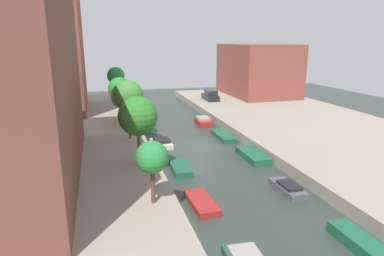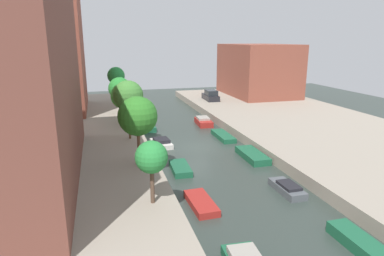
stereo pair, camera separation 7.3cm
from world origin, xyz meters
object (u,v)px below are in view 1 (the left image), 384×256
at_px(moored_boat_right_1, 288,188).
at_px(moored_boat_right_2, 253,155).
at_px(moored_boat_left_2, 181,168).
at_px(moored_boat_left_4, 148,127).
at_px(street_tree_2, 128,96).
at_px(moored_boat_right_3, 223,136).
at_px(low_block_right, 257,70).
at_px(moored_boat_left_1, 202,203).
at_px(apartment_tower_far, 41,34).
at_px(street_tree_1, 138,116).
at_px(moored_boat_right_4, 203,122).
at_px(street_tree_3, 123,96).
at_px(street_tree_4, 120,89).
at_px(street_tree_0, 152,158).
at_px(moored_boat_right_0, 364,245).
at_px(street_tree_5, 116,76).
at_px(parked_car, 210,96).
at_px(moored_boat_left_5, 145,114).
at_px(moored_boat_left_3, 161,143).

bearing_deg(moored_boat_right_1, moored_boat_right_2, 84.67).
relative_size(moored_boat_left_2, moored_boat_left_4, 1.09).
height_order(street_tree_2, moored_boat_right_3, street_tree_2).
relative_size(low_block_right, moored_boat_left_1, 4.15).
xyz_separation_m(apartment_tower_far, moored_boat_left_2, (12.86, -24.04, -11.06)).
xyz_separation_m(street_tree_1, moored_boat_right_4, (9.95, 14.89, -4.53)).
bearing_deg(street_tree_3, low_block_right, 32.47).
bearing_deg(street_tree_4, moored_boat_left_4, -66.83).
distance_m(street_tree_1, moored_boat_left_4, 15.13).
relative_size(street_tree_0, moored_boat_left_4, 1.26).
height_order(moored_boat_left_4, moored_boat_right_3, moored_boat_left_4).
xyz_separation_m(low_block_right, moored_boat_right_0, (-14.64, -42.62, -5.07)).
height_order(street_tree_1, street_tree_3, street_tree_1).
distance_m(street_tree_1, street_tree_3, 14.09).
bearing_deg(moored_boat_left_1, moored_boat_right_2, 46.25).
height_order(street_tree_4, moored_boat_right_0, street_tree_4).
distance_m(street_tree_4, moored_boat_right_3, 16.40).
bearing_deg(street_tree_5, parked_car, -6.34).
relative_size(parked_car, moored_boat_right_0, 1.05).
bearing_deg(street_tree_3, street_tree_0, -90.00).
relative_size(parked_car, moored_boat_right_3, 0.99).
relative_size(apartment_tower_far, street_tree_0, 5.27).
xyz_separation_m(street_tree_1, street_tree_5, (0.00, 28.26, 0.20)).
xyz_separation_m(street_tree_4, moored_boat_left_1, (3.26, -26.69, -4.02)).
distance_m(street_tree_1, moored_boat_right_0, 16.93).
distance_m(moored_boat_left_5, moored_boat_right_1, 28.23).
xyz_separation_m(apartment_tower_far, street_tree_3, (9.48, -10.30, -7.02)).
bearing_deg(street_tree_1, moored_boat_right_0, -52.63).
distance_m(low_block_right, moored_boat_right_4, 21.36).
xyz_separation_m(street_tree_5, parked_car, (14.84, -1.65, -3.47)).
bearing_deg(moored_boat_left_1, street_tree_5, 95.42).
distance_m(moored_boat_right_2, moored_boat_right_3, 6.95).
xyz_separation_m(street_tree_2, moored_boat_right_4, (9.95, 7.19, -4.90)).
bearing_deg(street_tree_2, street_tree_4, 90.00).
height_order(street_tree_5, moored_boat_left_2, street_tree_5).
xyz_separation_m(street_tree_0, street_tree_4, (0.00, 27.27, 0.35)).
bearing_deg(moored_boat_right_1, moored_boat_left_4, 109.54).
distance_m(street_tree_1, moored_boat_right_4, 18.47).
height_order(street_tree_4, moored_boat_left_3, street_tree_4).
bearing_deg(street_tree_2, moored_boat_left_3, -4.79).
bearing_deg(moored_boat_right_3, street_tree_3, 151.34).
bearing_deg(moored_boat_right_2, moored_boat_right_1, -95.33).
height_order(street_tree_2, moored_boat_left_3, street_tree_2).
bearing_deg(apartment_tower_far, street_tree_1, -68.76).
bearing_deg(moored_boat_left_1, street_tree_3, 99.20).
height_order(moored_boat_right_2, moored_boat_right_4, moored_boat_right_4).
distance_m(moored_boat_right_2, moored_boat_right_4, 13.37).
xyz_separation_m(moored_boat_left_5, moored_boat_right_4, (6.47, -6.95, 0.07)).
distance_m(moored_boat_left_1, moored_boat_right_4, 21.96).
relative_size(moored_boat_left_4, moored_boat_right_2, 0.71).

